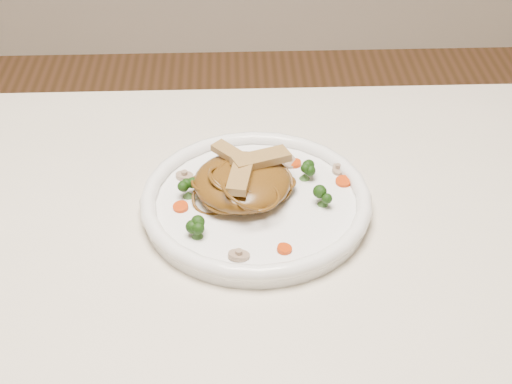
{
  "coord_description": "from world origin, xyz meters",
  "views": [
    {
      "loc": [
        0.05,
        -0.64,
        1.35
      ],
      "look_at": [
        0.07,
        0.09,
        0.78
      ],
      "focal_mm": 52.61,
      "sensor_mm": 36.0,
      "label": 1
    }
  ],
  "objects": [
    {
      "name": "broccoli_0",
      "position": [
        0.14,
        0.14,
        0.78
      ],
      "size": [
        0.03,
        0.03,
        0.03
      ],
      "primitive_type": null,
      "rotation": [
        0.0,
        0.0,
        0.25
      ],
      "color": "#1A3F0D",
      "rests_on": "plate"
    },
    {
      "name": "broccoli_1",
      "position": [
        -0.01,
        0.1,
        0.78
      ],
      "size": [
        0.03,
        0.03,
        0.03
      ],
      "primitive_type": null,
      "rotation": [
        0.0,
        0.0,
        0.14
      ],
      "color": "#1A3F0D",
      "rests_on": "plate"
    },
    {
      "name": "carrot_1",
      "position": [
        -0.02,
        0.08,
        0.77
      ],
      "size": [
        0.02,
        0.02,
        0.0
      ],
      "primitive_type": "cylinder",
      "rotation": [
        0.0,
        0.0,
        0.1
      ],
      "color": "red",
      "rests_on": "plate"
    },
    {
      "name": "noodle_mound",
      "position": [
        0.06,
        0.11,
        0.78
      ],
      "size": [
        0.14,
        0.14,
        0.04
      ],
      "primitive_type": "ellipsoid",
      "rotation": [
        0.0,
        0.0,
        -0.13
      ],
      "color": "brown",
      "rests_on": "plate"
    },
    {
      "name": "mushroom_0",
      "position": [
        0.05,
        -0.01,
        0.77
      ],
      "size": [
        0.03,
        0.03,
        0.01
      ],
      "primitive_type": "cylinder",
      "rotation": [
        0.0,
        0.0,
        -0.06
      ],
      "color": "tan",
      "rests_on": "plate"
    },
    {
      "name": "carrot_2",
      "position": [
        0.19,
        0.12,
        0.77
      ],
      "size": [
        0.03,
        0.03,
        0.0
      ],
      "primitive_type": "cylinder",
      "rotation": [
        0.0,
        0.0,
        -0.32
      ],
      "color": "red",
      "rests_on": "plate"
    },
    {
      "name": "table",
      "position": [
        0.0,
        0.0,
        0.65
      ],
      "size": [
        1.2,
        0.8,
        0.75
      ],
      "color": "silver",
      "rests_on": "ground"
    },
    {
      "name": "chicken_b",
      "position": [
        0.05,
        0.13,
        0.81
      ],
      "size": [
        0.06,
        0.06,
        0.01
      ],
      "primitive_type": "cube",
      "rotation": [
        0.0,
        0.0,
        2.35
      ],
      "color": "#A98850",
      "rests_on": "noodle_mound"
    },
    {
      "name": "broccoli_3",
      "position": [
        0.16,
        0.08,
        0.78
      ],
      "size": [
        0.03,
        0.03,
        0.03
      ],
      "primitive_type": null,
      "rotation": [
        0.0,
        0.0,
        0.18
      ],
      "color": "#1A3F0D",
      "rests_on": "plate"
    },
    {
      "name": "broccoli_2",
      "position": [
        0.0,
        0.03,
        0.78
      ],
      "size": [
        0.03,
        0.03,
        0.03
      ],
      "primitive_type": null,
      "rotation": [
        0.0,
        0.0,
        0.37
      ],
      "color": "#1A3F0D",
      "rests_on": "plate"
    },
    {
      "name": "chicken_a",
      "position": [
        0.08,
        0.12,
        0.81
      ],
      "size": [
        0.08,
        0.05,
        0.01
      ],
      "primitive_type": "cube",
      "rotation": [
        0.0,
        0.0,
        0.44
      ],
      "color": "#A98850",
      "rests_on": "noodle_mound"
    },
    {
      "name": "carrot_3",
      "position": [
        0.02,
        0.16,
        0.77
      ],
      "size": [
        0.03,
        0.03,
        0.0
      ],
      "primitive_type": "cylinder",
      "rotation": [
        0.0,
        0.0,
        -0.42
      ],
      "color": "red",
      "rests_on": "plate"
    },
    {
      "name": "mushroom_2",
      "position": [
        -0.02,
        0.14,
        0.77
      ],
      "size": [
        0.03,
        0.03,
        0.01
      ],
      "primitive_type": "cylinder",
      "rotation": [
        0.0,
        0.0,
        -0.28
      ],
      "color": "tan",
      "rests_on": "plate"
    },
    {
      "name": "mushroom_3",
      "position": [
        0.12,
        0.17,
        0.77
      ],
      "size": [
        0.03,
        0.03,
        0.01
      ],
      "primitive_type": "cylinder",
      "rotation": [
        0.0,
        0.0,
        1.7
      ],
      "color": "tan",
      "rests_on": "plate"
    },
    {
      "name": "carrot_4",
      "position": [
        0.1,
        -0.0,
        0.77
      ],
      "size": [
        0.02,
        0.02,
        0.0
      ],
      "primitive_type": "cylinder",
      "rotation": [
        0.0,
        0.0,
        -0.13
      ],
      "color": "red",
      "rests_on": "plate"
    },
    {
      "name": "plate",
      "position": [
        0.07,
        0.09,
        0.76
      ],
      "size": [
        0.32,
        0.32,
        0.02
      ],
      "primitive_type": "cylinder",
      "rotation": [
        0.0,
        0.0,
        0.11
      ],
      "color": "white",
      "rests_on": "table"
    },
    {
      "name": "carrot_0",
      "position": [
        0.13,
        0.17,
        0.77
      ],
      "size": [
        0.02,
        0.02,
        0.0
      ],
      "primitive_type": "cylinder",
      "rotation": [
        0.0,
        0.0,
        0.08
      ],
      "color": "red",
      "rests_on": "plate"
    },
    {
      "name": "chicken_c",
      "position": [
        0.06,
        0.09,
        0.81
      ],
      "size": [
        0.04,
        0.08,
        0.01
      ],
      "primitive_type": "cube",
      "rotation": [
        0.0,
        0.0,
        4.52
      ],
      "color": "#A98850",
      "rests_on": "noodle_mound"
    },
    {
      "name": "mushroom_1",
      "position": [
        0.18,
        0.15,
        0.77
      ],
      "size": [
        0.02,
        0.02,
        0.01
      ],
      "primitive_type": "cylinder",
      "rotation": [
        0.0,
        0.0,
        1.46
      ],
      "color": "tan",
      "rests_on": "plate"
    }
  ]
}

